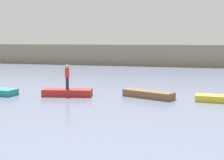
{
  "coord_description": "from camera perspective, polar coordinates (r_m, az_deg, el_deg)",
  "views": [
    {
      "loc": [
        16.6,
        -20.68,
        3.96
      ],
      "look_at": [
        10.01,
        3.61,
        0.84
      ],
      "focal_mm": 51.71,
      "sensor_mm": 36.0,
      "label": 1
    }
  ],
  "objects": [
    {
      "name": "person_red_shirt",
      "position": [
        23.1,
        -7.94,
        0.81
      ],
      "size": [
        0.32,
        0.32,
        1.74
      ],
      "color": "#232838",
      "rests_on": "rowboat_red"
    },
    {
      "name": "rowboat_red",
      "position": [
        23.26,
        -7.88,
        -2.18
      ],
      "size": [
        3.64,
        1.85,
        0.49
      ],
      "primitive_type": "cube",
      "rotation": [
        0.0,
        0.0,
        0.18
      ],
      "color": "red",
      "rests_on": "ground_plane"
    },
    {
      "name": "embankment_wall",
      "position": [
        52.35,
        -3.34,
        4.51
      ],
      "size": [
        80.0,
        1.2,
        3.27
      ],
      "primitive_type": "cube",
      "color": "gray",
      "rests_on": "ground_plane"
    },
    {
      "name": "rowboat_brown",
      "position": [
        22.44,
        6.43,
        -2.52
      ],
      "size": [
        3.78,
        2.38,
        0.48
      ],
      "primitive_type": "cube",
      "rotation": [
        0.0,
        0.0,
        -0.4
      ],
      "color": "brown",
      "rests_on": "ground_plane"
    }
  ]
}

